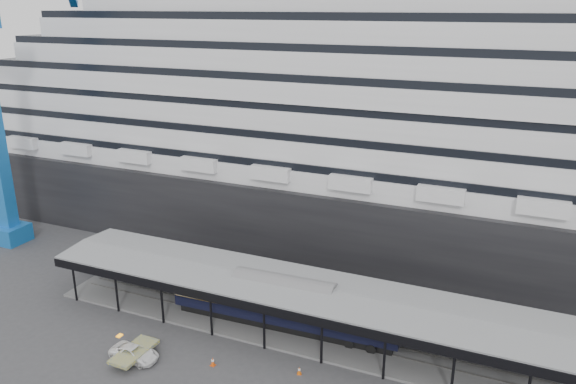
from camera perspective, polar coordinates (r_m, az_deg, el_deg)
name	(u,v)px	position (r m, az deg, el deg)	size (l,w,h in m)	color
ground	(288,361)	(53.99, 0.04, -16.76)	(200.00, 200.00, 0.00)	#39393C
cruise_ship	(385,107)	(75.63, 9.84, 8.47)	(130.00, 30.00, 43.90)	black
platform_canopy	(308,312)	(56.59, 2.09, -12.11)	(56.00, 9.18, 5.30)	slate
port_truck	(134,353)	(55.65, -15.34, -15.51)	(2.17, 4.70, 1.31)	white
pullman_carriage	(284,303)	(57.25, -0.42, -11.21)	(23.72, 3.90, 23.20)	black
traffic_cone_left	(213,361)	(53.60, -7.66, -16.69)	(0.49, 0.49, 0.85)	#D9490C
traffic_cone_mid	(299,370)	(52.19, 1.15, -17.66)	(0.50, 0.50, 0.75)	#E25D0C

